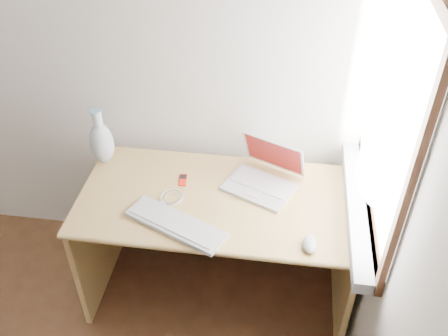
# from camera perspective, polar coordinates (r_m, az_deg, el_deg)

# --- Properties ---
(back_wall) EXTENTS (3.50, 0.04, 2.60)m
(back_wall) POSITION_cam_1_polar(r_m,az_deg,el_deg) (2.77, -21.64, 13.56)
(back_wall) COLOR white
(back_wall) RESTS_ON floor
(window) EXTENTS (0.11, 0.99, 1.10)m
(window) POSITION_cam_1_polar(r_m,az_deg,el_deg) (2.10, 17.90, 5.57)
(window) COLOR white
(window) RESTS_ON right_wall
(desk) EXTENTS (1.36, 0.68, 0.72)m
(desk) POSITION_cam_1_polar(r_m,az_deg,el_deg) (2.65, -0.44, -5.57)
(desk) COLOR tan
(desk) RESTS_ON floor
(laptop) EXTENTS (0.39, 0.39, 0.22)m
(laptop) POSITION_cam_1_polar(r_m,az_deg,el_deg) (2.50, 4.11, -0.82)
(laptop) COLOR silver
(laptop) RESTS_ON desk
(external_keyboard) EXTENTS (0.50, 0.33, 0.02)m
(external_keyboard) POSITION_cam_1_polar(r_m,az_deg,el_deg) (2.31, -5.53, -6.38)
(external_keyboard) COLOR silver
(external_keyboard) RESTS_ON desk
(mouse) EXTENTS (0.07, 0.11, 0.04)m
(mouse) POSITION_cam_1_polar(r_m,az_deg,el_deg) (2.24, 9.82, -8.60)
(mouse) COLOR silver
(mouse) RESTS_ON desk
(ipod) EXTENTS (0.05, 0.09, 0.01)m
(ipod) POSITION_cam_1_polar(r_m,az_deg,el_deg) (2.55, -4.73, -1.35)
(ipod) COLOR red
(ipod) RESTS_ON desk
(cable_coil) EXTENTS (0.14, 0.14, 0.01)m
(cable_coil) POSITION_cam_1_polar(r_m,az_deg,el_deg) (2.46, -5.97, -3.32)
(cable_coil) COLOR silver
(cable_coil) RESTS_ON desk
(remote) EXTENTS (0.06, 0.09, 0.01)m
(remote) POSITION_cam_1_polar(r_m,az_deg,el_deg) (2.42, -7.43, -4.37)
(remote) COLOR silver
(remote) RESTS_ON desk
(vase) EXTENTS (0.13, 0.13, 0.32)m
(vase) POSITION_cam_1_polar(r_m,az_deg,el_deg) (2.67, -13.83, 2.95)
(vase) COLOR silver
(vase) RESTS_ON desk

